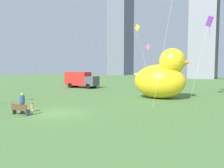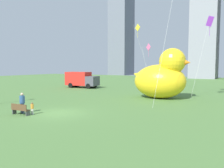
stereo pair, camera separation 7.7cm
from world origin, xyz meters
name	(u,v)px [view 2 (the right image)]	position (x,y,z in m)	size (l,w,h in m)	color
ground_plane	(59,113)	(0.00, 0.00, 0.00)	(140.00, 140.00, 0.00)	#4C753A
park_bench	(20,109)	(-2.18, -2.08, 0.48)	(1.72, 0.55, 0.90)	brown
person_adult	(22,102)	(-2.55, -1.57, 0.95)	(0.42, 0.42, 1.73)	#38476B
person_child	(32,108)	(-1.50, -1.44, 0.55)	(0.24, 0.24, 0.99)	silver
giant_inflatable_duck	(162,77)	(4.68, 12.77, 2.57)	(7.28, 4.67, 6.04)	yellow
box_truck	(81,80)	(-12.11, 18.44, 1.45)	(6.21, 2.71, 2.85)	red
city_skyline	(215,26)	(4.53, 69.09, 17.28)	(69.93, 21.40, 37.81)	slate
kite_yellow	(138,30)	(-2.42, 21.67, 9.97)	(3.51, 3.44, 11.08)	silver
kite_pink	(148,48)	(-1.13, 23.16, 6.96)	(1.71, 1.28, 7.84)	silver
kite_purple	(210,22)	(9.65, 14.60, 9.02)	(2.30, 2.26, 9.74)	silver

